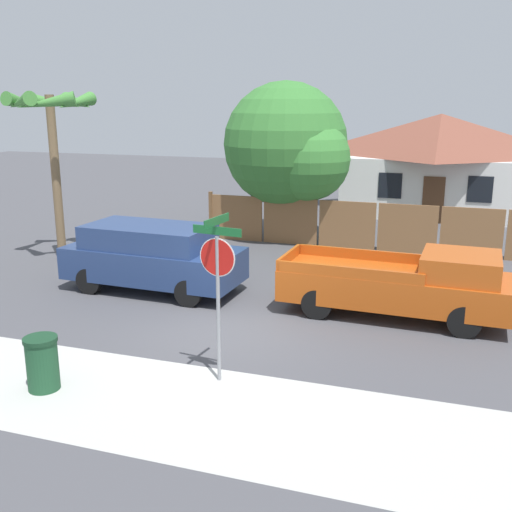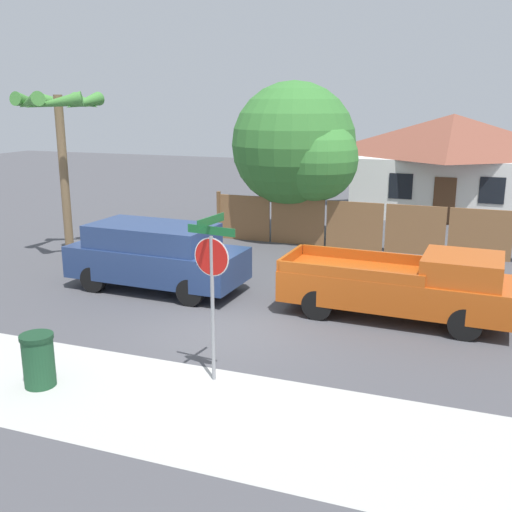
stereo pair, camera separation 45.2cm
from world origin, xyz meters
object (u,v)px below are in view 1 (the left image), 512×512
Objects in this scene: palm_tree at (51,117)px; red_suv at (152,255)px; orange_pickup at (404,284)px; trash_bin at (42,363)px; house at (438,161)px; oak_tree at (290,148)px; stop_sign at (218,271)px.

red_suv is (4.45, -2.02, -3.63)m from palm_tree.
orange_pickup is 8.34m from trash_bin.
house reaches higher than orange_pickup.
trash_bin is (-0.97, -13.33, -2.93)m from oak_tree.
house is 1.51× the size of oak_tree.
red_suv is 6.03m from trash_bin.
palm_tree is 1.72× the size of stop_sign.
house is at bearing 67.91° from red_suv.
trash_bin is at bearing -79.22° from red_suv.
palm_tree is 6.09m from red_suv.
stop_sign is at bearing -48.23° from red_suv.
stop_sign is 3.59m from trash_bin.
red_suv is 6.07m from stop_sign.
palm_tree is 10.87m from stop_sign.
orange_pickup is (4.89, -7.40, -2.59)m from oak_tree.
oak_tree is at bearing 40.37° from palm_tree.
trash_bin is (5.35, -7.96, -4.12)m from palm_tree.
oak_tree is at bearing -122.35° from house.
oak_tree is 1.86× the size of stop_sign.
stop_sign is (1.94, -11.99, -1.30)m from oak_tree.
trash_bin is (-5.85, -5.93, -0.33)m from orange_pickup.
palm_tree is 0.98× the size of orange_pickup.
house reaches higher than stop_sign.
house is 8.79× the size of trash_bin.
stop_sign is at bearing -80.83° from oak_tree.
trash_bin is (-2.90, -1.35, -1.62)m from stop_sign.
red_suv reaches higher than orange_pickup.
palm_tree is at bearing 123.93° from trash_bin.
orange_pickup is at bearing -56.58° from oak_tree.
trash_bin is at bearing -94.14° from oak_tree.
red_suv is at bearing 98.65° from trash_bin.
palm_tree reaches higher than red_suv.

